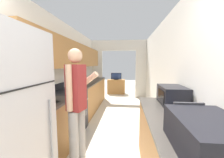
# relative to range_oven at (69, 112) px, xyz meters

# --- Properties ---
(wall_left) EXTENTS (0.38, 7.97, 2.50)m
(wall_left) POSITION_rel_range_oven_xyz_m (-0.26, 0.31, 0.98)
(wall_left) COLOR silver
(wall_left) RESTS_ON ground_plane
(wall_right) EXTENTS (0.06, 7.97, 2.50)m
(wall_right) POSITION_rel_range_oven_xyz_m (2.09, -0.10, 0.79)
(wall_right) COLOR silver
(wall_right) RESTS_ON ground_plane
(wall_far_with_doorway) EXTENTS (2.77, 0.06, 2.50)m
(wall_far_with_doorway) POSITION_rel_range_oven_xyz_m (0.88, 3.32, 0.96)
(wall_far_with_doorway) COLOR silver
(wall_far_with_doorway) RESTS_ON ground_plane
(counter_left) EXTENTS (0.62, 4.33, 0.91)m
(counter_left) POSITION_rel_range_oven_xyz_m (-0.01, 1.09, -0.00)
(counter_left) COLOR #9E6B38
(counter_left) RESTS_ON ground_plane
(range_oven) EXTENTS (0.66, 0.80, 1.05)m
(range_oven) POSITION_rel_range_oven_xyz_m (0.00, 0.00, 0.00)
(range_oven) COLOR black
(range_oven) RESTS_ON ground_plane
(person) EXTENTS (0.54, 0.44, 1.70)m
(person) POSITION_rel_range_oven_xyz_m (0.54, -0.92, 0.45)
(person) COLOR #9E9E9E
(person) RESTS_ON ground_plane
(suitcase) EXTENTS (0.42, 0.61, 0.25)m
(suitcase) POSITION_rel_range_oven_xyz_m (1.76, -1.82, 0.57)
(suitcase) COLOR black
(suitcase) RESTS_ON counter_right
(microwave) EXTENTS (0.33, 0.51, 0.26)m
(microwave) POSITION_rel_range_oven_xyz_m (1.88, -0.72, 0.58)
(microwave) COLOR black
(microwave) RESTS_ON counter_right
(book_stack) EXTENTS (0.22, 0.27, 0.06)m
(book_stack) POSITION_rel_range_oven_xyz_m (1.80, -1.24, 0.48)
(book_stack) COLOR #C67028
(book_stack) RESTS_ON counter_right
(tv_cabinet) EXTENTS (0.86, 0.42, 0.71)m
(tv_cabinet) POSITION_rel_range_oven_xyz_m (0.72, 4.02, -0.11)
(tv_cabinet) COLOR #9E6B38
(tv_cabinet) RESTS_ON ground_plane
(television) EXTENTS (0.51, 0.16, 0.33)m
(television) POSITION_rel_range_oven_xyz_m (0.72, 3.98, 0.41)
(television) COLOR black
(television) RESTS_ON tv_cabinet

